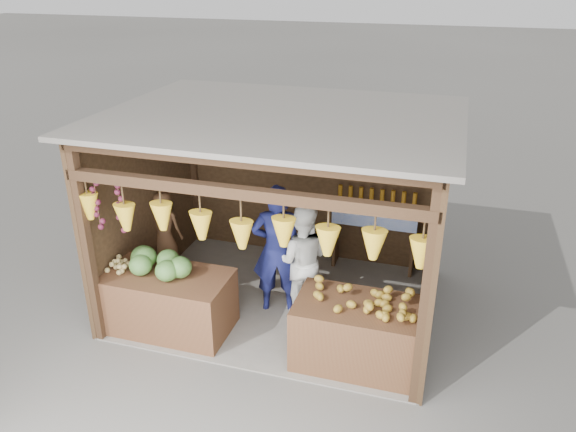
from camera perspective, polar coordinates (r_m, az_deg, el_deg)
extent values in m
plane|color=#514F49|center=(7.92, -0.60, -8.72)|extent=(80.00, 80.00, 0.00)
cube|color=slate|center=(7.91, -0.60, -8.66)|extent=(4.00, 3.00, 0.02)
cube|color=black|center=(8.62, 2.34, 3.83)|extent=(4.00, 0.06, 2.60)
cube|color=black|center=(8.07, -14.33, 1.58)|extent=(0.06, 3.00, 2.60)
cube|color=black|center=(7.01, 15.16, -2.07)|extent=(0.06, 3.00, 2.60)
cube|color=#605B54|center=(6.85, -0.70, 10.06)|extent=(4.30, 3.30, 0.06)
cube|color=black|center=(6.96, -19.80, -2.90)|extent=(0.11, 0.11, 2.60)
cube|color=black|center=(5.75, 13.82, -8.14)|extent=(0.11, 0.11, 2.60)
cube|color=black|center=(9.22, -9.55, 4.87)|extent=(0.11, 0.11, 2.60)
cube|color=black|center=(8.33, 15.25, 2.21)|extent=(0.11, 0.11, 2.60)
cube|color=black|center=(5.69, -5.03, 2.39)|extent=(4.00, 0.12, 0.12)
cube|color=black|center=(5.57, -5.16, 5.63)|extent=(4.00, 0.12, 0.12)
cube|color=#382314|center=(8.35, 8.94, 0.99)|extent=(1.25, 0.30, 0.05)
cube|color=#382314|center=(8.66, 4.90, -1.75)|extent=(0.05, 0.28, 1.05)
cube|color=#382314|center=(8.53, 12.60, -2.72)|extent=(0.05, 0.28, 1.05)
cube|color=blue|center=(8.26, 8.72, -0.26)|extent=(1.25, 0.02, 0.30)
cube|color=#4B2D19|center=(7.36, -12.16, -8.50)|extent=(1.61, 0.85, 0.78)
cube|color=#482818|center=(6.68, 7.28, -11.83)|extent=(1.49, 0.85, 0.80)
cube|color=black|center=(8.70, -12.06, -5.00)|extent=(0.29, 0.29, 0.27)
imported|color=#14184B|center=(7.33, -1.15, -3.43)|extent=(0.75, 0.59, 1.81)
imported|color=white|center=(7.36, 1.44, -4.46)|extent=(0.83, 0.69, 1.54)
imported|color=brown|center=(8.40, -12.45, -1.03)|extent=(0.54, 0.36, 1.06)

